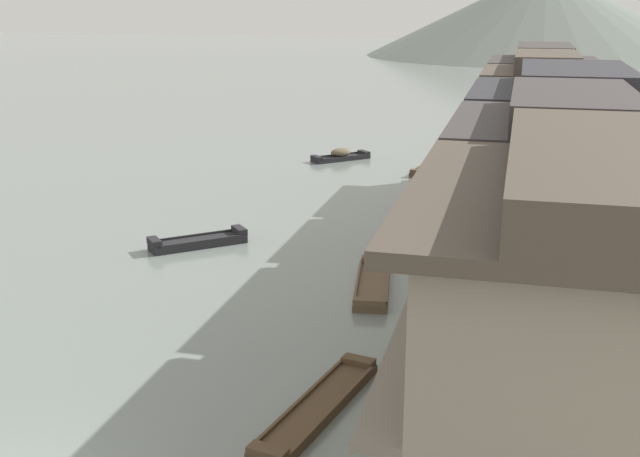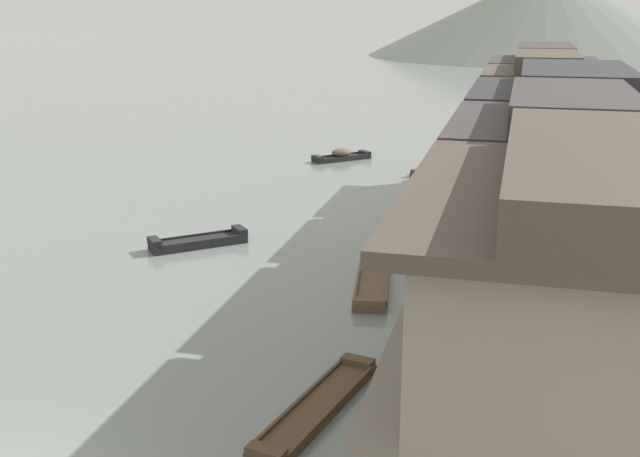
{
  "view_description": "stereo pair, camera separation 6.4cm",
  "coord_description": "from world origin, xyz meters",
  "px_view_note": "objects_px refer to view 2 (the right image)",
  "views": [
    {
      "loc": [
        9.15,
        -10.55,
        9.08
      ],
      "look_at": [
        2.97,
        13.68,
        1.8
      ],
      "focal_mm": 43.86,
      "sensor_mm": 36.0,
      "label": 1
    },
    {
      "loc": [
        9.21,
        -10.53,
        9.08
      ],
      "look_at": [
        2.97,
        13.68,
        1.8
      ],
      "focal_mm": 43.86,
      "sensor_mm": 36.0,
      "label": 2
    }
  ],
  "objects_px": {
    "boat_moored_second": "(317,407)",
    "boat_moored_third": "(373,284)",
    "house_waterfront_tall": "(568,163)",
    "boat_midriver_upstream": "(342,156)",
    "house_waterfront_second": "(562,219)",
    "boat_midriver_drifting": "(433,166)",
    "house_waterfront_nearest": "(596,341)",
    "boat_moored_nearest": "(452,140)",
    "house_waterfront_far": "(541,109)",
    "house_waterfront_narrow": "(541,129)",
    "boat_moored_far": "(198,242)"
  },
  "relations": [
    {
      "from": "boat_moored_far",
      "to": "boat_midriver_upstream",
      "type": "relative_size",
      "value": 1.05
    },
    {
      "from": "boat_moored_nearest",
      "to": "boat_moored_third",
      "type": "bearing_deg",
      "value": -89.98
    },
    {
      "from": "house_waterfront_nearest",
      "to": "house_waterfront_second",
      "type": "xyz_separation_m",
      "value": [
        -0.23,
        7.37,
        0.01
      ]
    },
    {
      "from": "boat_midriver_drifting",
      "to": "house_waterfront_second",
      "type": "distance_m",
      "value": 25.03
    },
    {
      "from": "boat_moored_third",
      "to": "house_waterfront_nearest",
      "type": "xyz_separation_m",
      "value": [
        5.74,
        -11.72,
        3.78
      ]
    },
    {
      "from": "boat_moored_nearest",
      "to": "boat_midriver_upstream",
      "type": "bearing_deg",
      "value": -128.83
    },
    {
      "from": "boat_moored_third",
      "to": "house_waterfront_tall",
      "type": "height_order",
      "value": "house_waterfront_tall"
    },
    {
      "from": "boat_moored_nearest",
      "to": "house_waterfront_nearest",
      "type": "xyz_separation_m",
      "value": [
        5.75,
        -39.82,
        3.7
      ]
    },
    {
      "from": "boat_moored_second",
      "to": "house_waterfront_second",
      "type": "height_order",
      "value": "house_waterfront_second"
    },
    {
      "from": "house_waterfront_far",
      "to": "house_waterfront_second",
      "type": "bearing_deg",
      "value": -89.32
    },
    {
      "from": "house_waterfront_second",
      "to": "house_waterfront_tall",
      "type": "xyz_separation_m",
      "value": [
        0.45,
        7.3,
        -0.01
      ]
    },
    {
      "from": "house_waterfront_far",
      "to": "boat_midriver_drifting",
      "type": "bearing_deg",
      "value": 151.45
    },
    {
      "from": "boat_midriver_drifting",
      "to": "boat_moored_third",
      "type": "bearing_deg",
      "value": -89.26
    },
    {
      "from": "house_waterfront_tall",
      "to": "house_waterfront_narrow",
      "type": "height_order",
      "value": "same"
    },
    {
      "from": "boat_midriver_upstream",
      "to": "house_waterfront_tall",
      "type": "bearing_deg",
      "value": -56.61
    },
    {
      "from": "boat_moored_second",
      "to": "boat_moored_third",
      "type": "xyz_separation_m",
      "value": [
        -0.27,
        8.24,
        0.02
      ]
    },
    {
      "from": "boat_midriver_upstream",
      "to": "house_waterfront_tall",
      "type": "relative_size",
      "value": 0.46
    },
    {
      "from": "boat_midriver_upstream",
      "to": "boat_midriver_drifting",
      "type": "bearing_deg",
      "value": -11.56
    },
    {
      "from": "boat_moored_nearest",
      "to": "boat_midriver_drifting",
      "type": "bearing_deg",
      "value": -91.66
    },
    {
      "from": "boat_moored_second",
      "to": "boat_moored_third",
      "type": "bearing_deg",
      "value": 91.89
    },
    {
      "from": "boat_moored_nearest",
      "to": "boat_moored_far",
      "type": "relative_size",
      "value": 1.17
    },
    {
      "from": "house_waterfront_tall",
      "to": "house_waterfront_narrow",
      "type": "xyz_separation_m",
      "value": [
        -0.76,
        7.22,
        0.02
      ]
    },
    {
      "from": "boat_moored_far",
      "to": "house_waterfront_far",
      "type": "distance_m",
      "value": 19.12
    },
    {
      "from": "boat_moored_nearest",
      "to": "boat_moored_third",
      "type": "height_order",
      "value": "boat_moored_nearest"
    },
    {
      "from": "boat_moored_second",
      "to": "boat_moored_far",
      "type": "bearing_deg",
      "value": 124.52
    },
    {
      "from": "house_waterfront_nearest",
      "to": "house_waterfront_narrow",
      "type": "height_order",
      "value": "same"
    },
    {
      "from": "boat_moored_far",
      "to": "house_waterfront_far",
      "type": "bearing_deg",
      "value": 47.61
    },
    {
      "from": "boat_moored_far",
      "to": "house_waterfront_far",
      "type": "height_order",
      "value": "house_waterfront_far"
    },
    {
      "from": "boat_moored_nearest",
      "to": "house_waterfront_tall",
      "type": "distance_m",
      "value": 26.11
    },
    {
      "from": "boat_midriver_drifting",
      "to": "house_waterfront_second",
      "type": "relative_size",
      "value": 0.84
    },
    {
      "from": "boat_moored_second",
      "to": "house_waterfront_far",
      "type": "distance_m",
      "value": 25.74
    },
    {
      "from": "boat_moored_nearest",
      "to": "house_waterfront_second",
      "type": "distance_m",
      "value": 33.12
    },
    {
      "from": "boat_midriver_drifting",
      "to": "house_waterfront_narrow",
      "type": "distance_m",
      "value": 11.64
    },
    {
      "from": "boat_midriver_drifting",
      "to": "boat_midriver_upstream",
      "type": "relative_size",
      "value": 1.67
    },
    {
      "from": "house_waterfront_tall",
      "to": "boat_midriver_drifting",
      "type": "bearing_deg",
      "value": 110.34
    },
    {
      "from": "house_waterfront_nearest",
      "to": "house_waterfront_second",
      "type": "relative_size",
      "value": 1.17
    },
    {
      "from": "house_waterfront_tall",
      "to": "boat_moored_nearest",
      "type": "bearing_deg",
      "value": 103.36
    },
    {
      "from": "boat_midriver_upstream",
      "to": "house_waterfront_narrow",
      "type": "xyz_separation_m",
      "value": [
        11.05,
        -10.69,
        3.67
      ]
    },
    {
      "from": "boat_moored_third",
      "to": "boat_midriver_upstream",
      "type": "distance_m",
      "value": 21.66
    },
    {
      "from": "boat_moored_third",
      "to": "house_waterfront_narrow",
      "type": "xyz_separation_m",
      "value": [
        5.21,
        10.17,
        3.79
      ]
    },
    {
      "from": "boat_moored_third",
      "to": "house_waterfront_second",
      "type": "distance_m",
      "value": 7.98
    },
    {
      "from": "boat_moored_second",
      "to": "house_waterfront_far",
      "type": "height_order",
      "value": "house_waterfront_far"
    },
    {
      "from": "boat_midriver_upstream",
      "to": "house_waterfront_far",
      "type": "bearing_deg",
      "value": -20.47
    },
    {
      "from": "boat_moored_nearest",
      "to": "house_waterfront_second",
      "type": "height_order",
      "value": "house_waterfront_second"
    },
    {
      "from": "house_waterfront_nearest",
      "to": "boat_midriver_upstream",
      "type": "bearing_deg",
      "value": 109.57
    },
    {
      "from": "boat_moored_nearest",
      "to": "house_waterfront_narrow",
      "type": "distance_m",
      "value": 19.04
    },
    {
      "from": "boat_moored_nearest",
      "to": "boat_moored_second",
      "type": "bearing_deg",
      "value": -89.56
    },
    {
      "from": "boat_moored_nearest",
      "to": "house_waterfront_nearest",
      "type": "distance_m",
      "value": 40.4
    },
    {
      "from": "boat_midriver_drifting",
      "to": "boat_midriver_upstream",
      "type": "height_order",
      "value": "boat_midriver_upstream"
    },
    {
      "from": "boat_moored_nearest",
      "to": "house_waterfront_far",
      "type": "relative_size",
      "value": 0.65
    }
  ]
}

